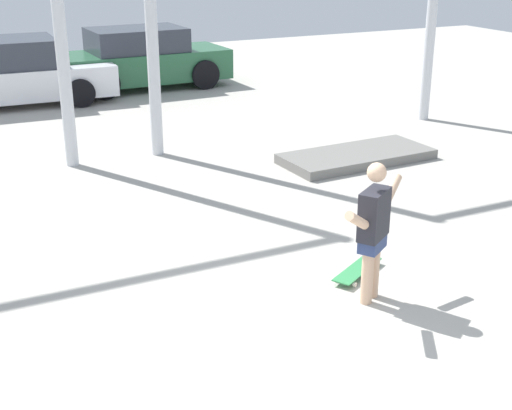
# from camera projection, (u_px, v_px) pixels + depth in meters

# --- Properties ---
(ground_plane) EXTENTS (36.00, 36.00, 0.00)m
(ground_plane) POSITION_uv_depth(u_px,v_px,m) (286.00, 326.00, 6.84)
(ground_plane) COLOR #B2ADA3
(skateboarder) EXTENTS (1.16, 0.82, 1.47)m
(skateboarder) POSITION_uv_depth(u_px,v_px,m) (373.00, 227.00, 7.06)
(skateboarder) COLOR #DBAD89
(skateboarder) RESTS_ON ground_plane
(skateboard) EXTENTS (0.80, 0.58, 0.08)m
(skateboard) POSITION_uv_depth(u_px,v_px,m) (357.00, 270.00, 7.85)
(skateboard) COLOR #338C4C
(skateboard) RESTS_ON ground_plane
(manual_pad) EXTENTS (2.57, 1.22, 0.16)m
(manual_pad) POSITION_uv_depth(u_px,v_px,m) (357.00, 156.00, 11.79)
(manual_pad) COLOR slate
(manual_pad) RESTS_ON ground_plane
(parked_car_white) EXTENTS (4.55, 2.09, 1.43)m
(parked_car_white) POSITION_uv_depth(u_px,v_px,m) (4.00, 74.00, 15.46)
(parked_car_white) COLOR white
(parked_car_white) RESTS_ON ground_plane
(parked_car_green) EXTENTS (4.04, 1.93, 1.44)m
(parked_car_green) POSITION_uv_depth(u_px,v_px,m) (142.00, 59.00, 17.17)
(parked_car_green) COLOR #28603D
(parked_car_green) RESTS_ON ground_plane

